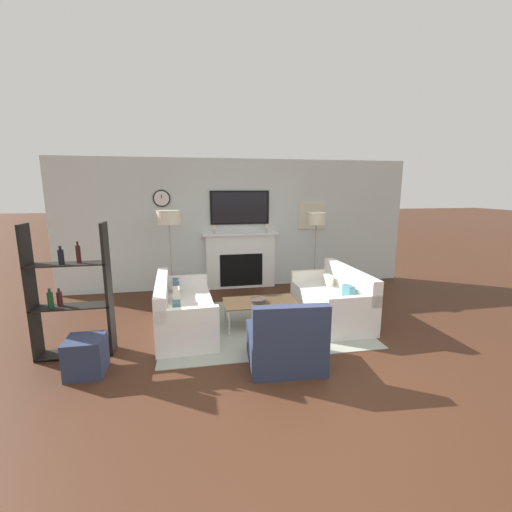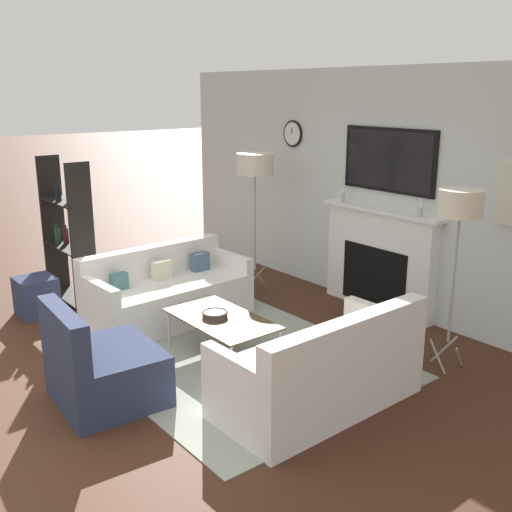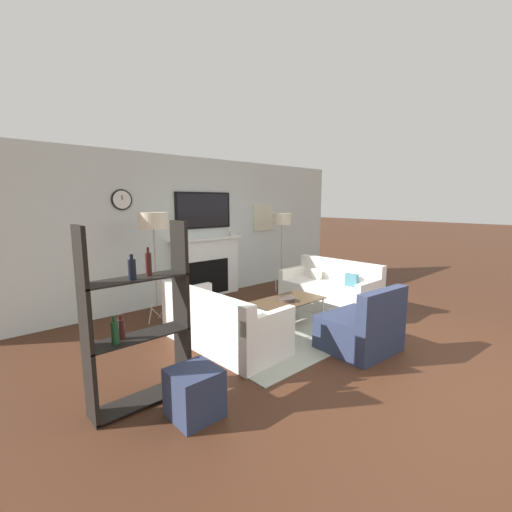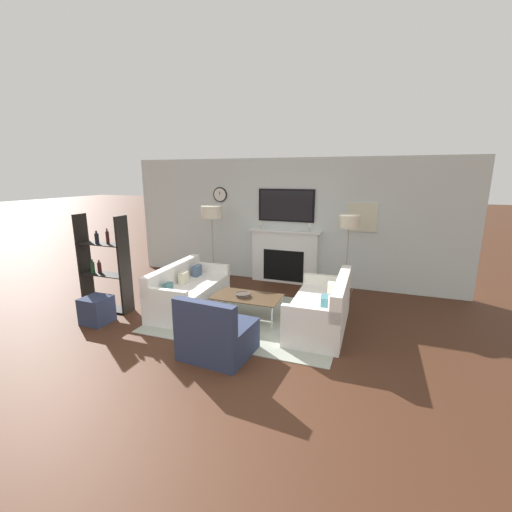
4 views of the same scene
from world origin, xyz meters
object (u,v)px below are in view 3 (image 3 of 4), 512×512
object	(u,v)px
armchair	(362,329)
couch_left	(221,324)
decorative_bowl	(287,299)
couch_right	(330,292)
floor_lamp_left	(153,222)
coffee_table	(288,301)
floor_lamp_right	(282,220)
ottoman	(194,393)
shelf_unit	(140,324)

from	to	relation	value
armchair	couch_left	bearing A→B (deg)	132.94
decorative_bowl	couch_left	bearing A→B (deg)	173.12
couch_left	couch_right	size ratio (longest dim) A/B	1.05
couch_right	floor_lamp_left	xyz separation A→B (m)	(-2.60, 1.40, 1.27)
floor_lamp_left	coffee_table	bearing A→B (deg)	-47.25
armchair	floor_lamp_right	xyz separation A→B (m)	(1.37, 2.72, 1.21)
coffee_table	couch_right	bearing A→B (deg)	4.59
floor_lamp_left	ottoman	bearing A→B (deg)	-109.29
decorative_bowl	ottoman	bearing A→B (deg)	-157.23
floor_lamp_left	shelf_unit	world-z (taller)	floor_lamp_left
floor_lamp_right	couch_left	bearing A→B (deg)	-151.66
couch_left	couch_right	xyz separation A→B (m)	(2.39, 0.00, 0.01)
floor_lamp_right	ottoman	world-z (taller)	floor_lamp_right
coffee_table	ottoman	distance (m)	2.44
shelf_unit	ottoman	world-z (taller)	shelf_unit
floor_lamp_right	floor_lamp_left	bearing A→B (deg)	180.00
armchair	decorative_bowl	world-z (taller)	armchair
floor_lamp_right	shelf_unit	bearing A→B (deg)	-153.58
couch_right	armchair	distance (m)	1.76
couch_left	floor_lamp_right	size ratio (longest dim) A/B	1.08
coffee_table	floor_lamp_left	size ratio (longest dim) A/B	0.64
couch_left	armchair	xyz separation A→B (m)	(1.22, -1.32, -0.01)
couch_right	ottoman	xyz separation A→B (m)	(-3.46, -1.05, -0.08)
couch_right	coffee_table	bearing A→B (deg)	-175.41
decorative_bowl	ottoman	world-z (taller)	decorative_bowl
armchair	decorative_bowl	distance (m)	1.20
armchair	ottoman	size ratio (longest dim) A/B	2.11
decorative_bowl	shelf_unit	size ratio (longest dim) A/B	0.14
decorative_bowl	floor_lamp_left	xyz separation A→B (m)	(-1.33, 1.53, 1.13)
armchair	shelf_unit	bearing A→B (deg)	163.05
floor_lamp_left	floor_lamp_right	bearing A→B (deg)	-0.00
armchair	shelf_unit	size ratio (longest dim) A/B	0.54
couch_right	coffee_table	distance (m)	1.22
ottoman	couch_left	bearing A→B (deg)	44.54
couch_left	coffee_table	size ratio (longest dim) A/B	1.60
floor_lamp_right	shelf_unit	xyz separation A→B (m)	(-3.91, -1.94, -0.72)
ottoman	armchair	bearing A→B (deg)	-6.53
decorative_bowl	floor_lamp_right	bearing A→B (deg)	46.08
decorative_bowl	floor_lamp_right	size ratio (longest dim) A/B	0.15
floor_lamp_left	shelf_unit	size ratio (longest dim) A/B	1.02
ottoman	decorative_bowl	bearing A→B (deg)	22.77
floor_lamp_right	couch_right	bearing A→B (deg)	-98.44
coffee_table	shelf_unit	size ratio (longest dim) A/B	0.66
couch_right	decorative_bowl	size ratio (longest dim) A/B	6.91
coffee_table	floor_lamp_left	distance (m)	2.36
couch_left	decorative_bowl	distance (m)	1.14
couch_left	floor_lamp_left	bearing A→B (deg)	98.61
floor_lamp_right	coffee_table	bearing A→B (deg)	-133.59
couch_right	floor_lamp_right	size ratio (longest dim) A/B	1.03
couch_right	decorative_bowl	distance (m)	1.29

